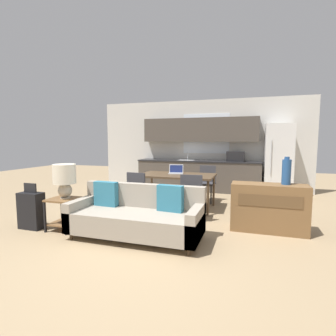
% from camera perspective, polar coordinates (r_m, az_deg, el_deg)
% --- Properties ---
extents(ground_plane, '(20.00, 20.00, 0.00)m').
position_cam_1_polar(ground_plane, '(3.97, -6.31, -16.03)').
color(ground_plane, '#9E8460').
extents(wall_back, '(6.40, 0.07, 2.70)m').
position_cam_1_polar(wall_back, '(8.12, 7.06, 5.05)').
color(wall_back, silver).
rests_on(wall_back, ground_plane).
extents(kitchen_counter, '(3.61, 0.65, 2.15)m').
position_cam_1_polar(kitchen_counter, '(7.85, 6.71, 1.27)').
color(kitchen_counter, '#4C443D').
rests_on(kitchen_counter, ground_plane).
extents(refrigerator, '(0.70, 0.78, 1.93)m').
position_cam_1_polar(refrigerator, '(7.61, 22.88, 1.59)').
color(refrigerator, white).
rests_on(refrigerator, ground_plane).
extents(dining_table, '(1.63, 0.95, 0.74)m').
position_cam_1_polar(dining_table, '(5.76, 1.92, -1.97)').
color(dining_table, brown).
rests_on(dining_table, ground_plane).
extents(couch, '(2.01, 0.80, 0.82)m').
position_cam_1_polar(couch, '(4.12, -6.73, -10.38)').
color(couch, '#3D2D1E').
rests_on(couch, ground_plane).
extents(side_table, '(0.44, 0.44, 0.53)m').
position_cam_1_polar(side_table, '(4.74, -21.82, -8.23)').
color(side_table, brown).
rests_on(side_table, ground_plane).
extents(table_lamp, '(0.37, 0.37, 0.57)m').
position_cam_1_polar(table_lamp, '(4.63, -21.60, -1.96)').
color(table_lamp, '#B2A893').
rests_on(table_lamp, side_table).
extents(credenza, '(1.19, 0.42, 0.78)m').
position_cam_1_polar(credenza, '(4.63, 21.04, -8.07)').
color(credenza, brown).
rests_on(credenza, ground_plane).
extents(vase, '(0.14, 0.14, 0.45)m').
position_cam_1_polar(vase, '(4.58, 24.37, -0.72)').
color(vase, '#234C84').
rests_on(vase, credenza).
extents(dining_chair_far_right, '(0.45, 0.45, 0.87)m').
position_cam_1_polar(dining_chair_far_right, '(6.44, 8.37, -2.88)').
color(dining_chair_far_right, '#38383D').
rests_on(dining_chair_far_right, ground_plane).
extents(dining_chair_near_left, '(0.47, 0.47, 0.87)m').
position_cam_1_polar(dining_chair_near_left, '(5.21, -6.24, -4.97)').
color(dining_chair_near_left, '#38383D').
rests_on(dining_chair_near_left, ground_plane).
extents(dining_chair_near_right, '(0.45, 0.45, 0.87)m').
position_cam_1_polar(dining_chair_near_right, '(4.90, 5.30, -5.66)').
color(dining_chair_near_right, '#38383D').
rests_on(dining_chair_near_right, ground_plane).
extents(laptop, '(0.36, 0.31, 0.20)m').
position_cam_1_polar(laptop, '(5.93, 1.75, -0.72)').
color(laptop, '#B7BABC').
rests_on(laptop, dining_table).
extents(suitcase, '(0.41, 0.22, 0.77)m').
position_cam_1_polar(suitcase, '(5.04, -27.60, -8.14)').
color(suitcase, black).
rests_on(suitcase, ground_plane).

